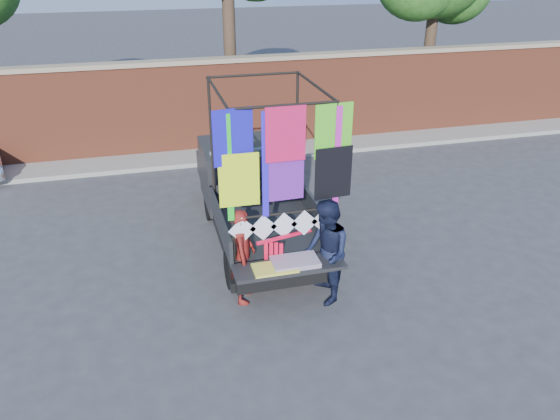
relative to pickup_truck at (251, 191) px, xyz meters
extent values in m
plane|color=#38383A|center=(-0.29, -1.97, -0.84)|extent=(90.00, 90.00, 0.00)
cube|color=brown|center=(-0.29, 5.03, 0.41)|extent=(30.00, 0.35, 2.50)
cube|color=gray|center=(-0.29, 5.03, 1.71)|extent=(30.00, 0.45, 0.12)
cube|color=gray|center=(-0.29, 4.33, -0.78)|extent=(30.00, 1.20, 0.12)
cylinder|color=#38281C|center=(0.71, 6.23, 1.89)|extent=(0.36, 0.36, 5.46)
cylinder|color=#38281C|center=(7.21, 6.23, 1.44)|extent=(0.36, 0.36, 4.55)
cylinder|color=black|center=(-0.78, 0.59, -0.51)|extent=(0.22, 0.66, 0.66)
cylinder|color=black|center=(-0.78, -2.10, -0.51)|extent=(0.22, 0.66, 0.66)
cylinder|color=black|center=(0.78, 0.59, -0.51)|extent=(0.22, 0.66, 0.66)
cylinder|color=black|center=(0.78, -2.10, -0.51)|extent=(0.22, 0.66, 0.66)
cube|color=black|center=(0.00, -0.80, -0.34)|extent=(1.69, 4.19, 0.30)
cube|color=black|center=(0.00, -1.55, -0.06)|extent=(1.79, 2.29, 0.10)
cube|color=black|center=(-0.88, -1.55, 0.16)|extent=(0.06, 2.29, 0.45)
cube|color=black|center=(0.88, -1.55, 0.16)|extent=(0.06, 2.29, 0.45)
cube|color=black|center=(0.00, -0.43, 0.16)|extent=(1.79, 0.06, 0.45)
cube|color=black|center=(0.00, 0.54, 0.21)|extent=(1.79, 1.59, 1.25)
cube|color=#8C9EAD|center=(0.00, 0.09, 0.61)|extent=(1.59, 0.06, 0.55)
cube|color=#8C9EAD|center=(0.00, 1.29, 0.41)|extent=(1.59, 0.10, 0.70)
cube|color=black|center=(0.00, 1.64, -0.04)|extent=(1.74, 0.90, 0.55)
cube|color=black|center=(0.00, -2.95, -0.04)|extent=(1.79, 0.55, 0.06)
cube|color=black|center=(0.00, -2.72, -0.42)|extent=(1.84, 0.15, 0.18)
cylinder|color=black|center=(-0.82, -2.60, 1.23)|extent=(0.05, 0.05, 2.49)
cylinder|color=black|center=(-0.82, -0.51, 1.23)|extent=(0.05, 0.05, 2.49)
cylinder|color=black|center=(0.82, -2.60, 1.23)|extent=(0.05, 0.05, 2.49)
cylinder|color=black|center=(0.82, -0.51, 1.23)|extent=(0.05, 0.05, 2.49)
cylinder|color=black|center=(0.00, -2.60, 2.48)|extent=(1.69, 0.04, 0.04)
cylinder|color=black|center=(0.00, -0.51, 2.48)|extent=(1.69, 0.04, 0.04)
cylinder|color=black|center=(-0.82, -1.55, 2.48)|extent=(0.04, 2.14, 0.04)
cylinder|color=black|center=(0.82, -1.55, 2.48)|extent=(0.04, 2.14, 0.04)
cylinder|color=black|center=(0.00, -2.60, 0.74)|extent=(1.69, 0.04, 0.04)
cube|color=#1C16CE|center=(-0.75, -2.62, 2.03)|extent=(0.62, 0.01, 0.85)
cube|color=#D1174F|center=(0.00, -2.66, 2.03)|extent=(0.62, 0.01, 0.85)
cube|color=#4ECD24|center=(0.75, -2.62, 2.03)|extent=(0.62, 0.01, 0.85)
cube|color=#D8FF1A|center=(-0.75, -2.66, 1.38)|extent=(0.62, 0.01, 0.85)
cube|color=#6D21A7|center=(0.00, -2.62, 1.38)|extent=(0.62, 0.01, 0.85)
cube|color=black|center=(0.75, -2.66, 1.38)|extent=(0.62, 0.01, 0.85)
cube|color=#1AD425|center=(-0.85, -2.64, 1.58)|extent=(0.10, 0.01, 1.69)
cube|color=#C520AD|center=(0.85, -2.64, 1.58)|extent=(0.10, 0.01, 1.69)
cube|color=#2919E4|center=(-0.30, -2.64, 1.58)|extent=(0.10, 0.01, 1.69)
cube|color=white|center=(-0.68, -2.63, 0.54)|extent=(0.45, 0.01, 0.45)
cube|color=white|center=(-0.34, -2.63, 0.54)|extent=(0.45, 0.01, 0.45)
cube|color=white|center=(0.00, -2.63, 0.54)|extent=(0.45, 0.01, 0.45)
cube|color=white|center=(0.34, -2.63, 0.54)|extent=(0.45, 0.01, 0.45)
cube|color=white|center=(0.68, -2.63, 0.54)|extent=(0.45, 0.01, 0.45)
cube|color=#FC4938|center=(0.10, -2.95, 0.03)|extent=(0.75, 0.45, 0.08)
cube|color=#D7D544|center=(-0.25, -3.02, 0.01)|extent=(0.70, 0.40, 0.04)
imported|color=maroon|center=(-0.66, -2.51, -0.01)|extent=(0.55, 0.70, 1.67)
imported|color=#141932|center=(0.65, -2.85, 0.06)|extent=(0.75, 0.92, 1.80)
cube|color=#FF0D34|center=(-0.01, -2.68, 0.35)|extent=(0.97, 0.27, 0.04)
cube|color=#FF0D34|center=(-0.32, -2.70, 0.05)|extent=(0.06, 0.02, 0.57)
cube|color=#FF0D34|center=(-0.24, -2.70, 0.03)|extent=(0.06, 0.02, 0.57)
cube|color=#FF0D34|center=(-0.15, -2.70, 0.01)|extent=(0.06, 0.02, 0.57)
cube|color=#FF0D34|center=(-0.07, -2.70, -0.01)|extent=(0.06, 0.02, 0.57)
camera|label=1|loc=(-2.00, -10.07, 4.59)|focal=35.00mm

